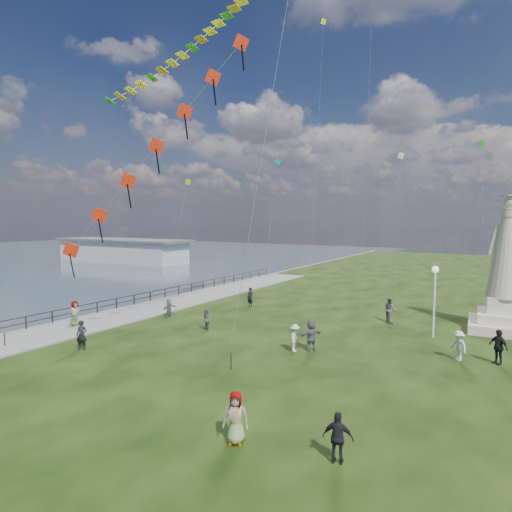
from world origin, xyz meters
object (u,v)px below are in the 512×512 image
Objects in this scene: person_4 at (236,418)px; person_11 at (311,335)px; person_0 at (82,335)px; person_7 at (390,310)px; person_8 at (459,346)px; pier_pavilion at (121,250)px; person_10 at (75,314)px; person_3 at (338,438)px; statue at (508,281)px; person_1 at (206,320)px; person_2 at (295,338)px; person_9 at (498,347)px; person_6 at (250,297)px; person_5 at (169,308)px; lamppost at (435,286)px.

person_11 is at bearing 76.33° from person_4.
person_0 is 21.80m from person_7.
person_7 reaches higher than person_8.
pier_pavilion reaches higher than person_10.
person_11 is (-5.55, 10.43, 0.09)m from person_3.
person_7 is (-7.61, -1.38, -2.63)m from statue.
person_2 reaches higher than person_1.
statue reaches higher than person_9.
person_10 reaches higher than person_6.
person_5 is at bearing -35.77° from person_10.
person_6 is at bearing -21.60° from person_5.
person_1 is 17.42m from person_3.
person_1 is at bearing -68.06° from person_10.
person_8 is at bearing 178.93° from person_7.
person_0 is 15.97m from person_6.
pier_pavilion is 17.04× the size of person_6.
person_4 reaches higher than person_8.
person_4 is at bearing -47.53° from person_6.
person_9 reaches higher than person_10.
person_0 is at bearing 101.25° from person_7.
statue is 8.17m from person_7.
person_11 reaches higher than person_3.
person_10 is (-8.87, -4.02, 0.13)m from person_1.
person_2 is (-6.51, -7.45, -2.61)m from lamppost.
person_9 reaches higher than person_1.
person_10 is 17.40m from person_11.
statue reaches higher than person_2.
pier_pavilion is 16.82× the size of person_0.
person_8 is (5.49, -7.10, -0.11)m from person_7.
person_9 is at bearing -25.59° from pier_pavilion.
person_7 is (14.00, 16.71, 0.05)m from person_0.
person_2 is at bearing -32.61° from pier_pavilion.
person_2 is 1.01m from person_11.
person_7 is (10.36, 9.37, 0.16)m from person_1.
person_0 is (-17.55, -13.77, -2.54)m from lamppost.
person_6 is (44.96, -25.03, -0.96)m from pier_pavilion.
person_2 is at bearing -135.83° from statue.
person_7 is (56.98, -24.17, -0.90)m from pier_pavilion.
person_7 is at bearing 140.33° from lamppost.
person_2 is at bearing -118.73° from person_8.
person_6 is at bearing -29.10° from pier_pavilion.
person_4 is (56.83, -45.00, -0.91)m from pier_pavilion.
person_4 is (2.81, -10.44, 0.11)m from person_2.
person_2 is at bearing -131.14° from lamppost.
person_10 is at bearing 86.06° from person_7.
pier_pavilion is at bearing -90.98° from person_11.
statue is 8.46m from person_9.
person_8 is 0.91× the size of person_10.
person_7 is at bearing 21.65° from person_0.
person_11 is at bearing -73.25° from person_3.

